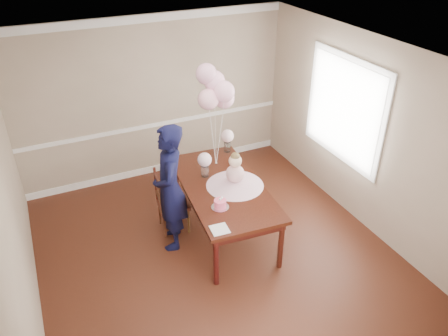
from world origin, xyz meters
The scene contains 52 objects.
floor centered at (0.00, 0.00, 0.00)m, with size 4.50×5.00×0.00m, color #34150D.
ceiling centered at (0.00, 0.00, 2.70)m, with size 4.50×5.00×0.02m, color white.
wall_back centered at (0.00, 2.50, 1.35)m, with size 4.50×0.02×2.70m, color gray.
wall_front centered at (0.00, -2.50, 1.35)m, with size 4.50×0.02×2.70m, color gray.
wall_left centered at (-2.25, 0.00, 1.35)m, with size 0.02×5.00×2.70m, color gray.
wall_right centered at (2.25, 0.00, 1.35)m, with size 0.02×5.00×2.70m, color gray.
chair_rail_trim centered at (0.00, 2.49, 0.90)m, with size 4.50×0.02×0.07m, color white.
crown_molding centered at (0.00, 2.49, 2.63)m, with size 4.50×0.02×0.12m, color white.
baseboard_trim centered at (0.00, 2.49, 0.06)m, with size 4.50×0.02×0.12m, color white.
window_frame centered at (2.23, 0.50, 1.55)m, with size 0.02×1.66×1.56m, color white.
window_blinds centered at (2.21, 0.50, 1.55)m, with size 0.01×1.50×1.40m, color white.
dining_table_top centered at (0.30, 0.49, 0.75)m, with size 1.04×2.08×0.05m, color black.
table_apron centered at (0.30, 0.49, 0.68)m, with size 0.93×1.97×0.10m, color black.
table_leg_fl centered at (-0.22, -0.43, 0.36)m, with size 0.07×0.07×0.73m, color black.
table_leg_fr centered at (0.65, -0.50, 0.36)m, with size 0.07×0.07×0.73m, color black.
table_leg_bl centered at (-0.06, 1.48, 0.36)m, with size 0.07×0.07×0.73m, color black.
table_leg_br centered at (0.81, 1.41, 0.36)m, with size 0.07×0.07×0.73m, color black.
baby_skirt centered at (0.45, 0.43, 0.83)m, with size 0.79×0.79×0.10m, color #DAA1B4.
baby_torso centered at (0.45, 0.43, 0.97)m, with size 0.25×0.25×0.25m, color pink.
baby_head centered at (0.45, 0.43, 1.16)m, with size 0.18×0.18×0.18m, color beige.
baby_hair centered at (0.45, 0.43, 1.23)m, with size 0.12×0.12×0.12m, color brown.
cake_platter centered at (0.05, 0.04, 0.78)m, with size 0.23×0.23×0.01m, color silver.
birthday_cake centered at (0.05, 0.04, 0.84)m, with size 0.16×0.16×0.10m, color #FF5079.
cake_flower_a centered at (0.05, 0.04, 0.91)m, with size 0.03×0.03×0.03m, color white.
cake_flower_b centered at (0.08, 0.06, 0.91)m, with size 0.03×0.03×0.03m, color white.
rose_vase_near centered at (0.17, 0.81, 0.86)m, with size 0.10×0.10×0.17m, color white.
roses_near centered at (0.17, 0.81, 1.05)m, with size 0.20×0.20×0.20m, color silver.
rose_vase_far centered at (0.76, 1.34, 0.86)m, with size 0.10×0.10×0.17m, color silver.
roses_far centered at (0.76, 1.34, 1.05)m, with size 0.20×0.20×0.20m, color #FED5DB.
napkin centered at (-0.14, -0.36, 0.78)m, with size 0.21×0.21×0.01m, color white.
balloon_weight centered at (0.45, 1.05, 0.79)m, with size 0.04×0.04×0.02m, color silver.
balloon_a centered at (0.35, 1.06, 1.82)m, with size 0.29×0.29×0.29m, color #FFB4C9.
balloon_b centered at (0.55, 0.99, 1.92)m, with size 0.29×0.29×0.29m, color #FFB4D1.
balloon_c centered at (0.48, 1.15, 2.03)m, with size 0.29×0.29×0.29m, color #FFB4D8.
balloon_d centered at (0.38, 1.18, 2.13)m, with size 0.29×0.29×0.29m, color #E5A2C0.
balloon_e centered at (0.61, 1.12, 1.77)m, with size 0.29×0.29×0.29m, color #FAB1CB.
balloon_ribbon_a centered at (0.40, 1.06, 1.23)m, with size 0.00×0.00×0.87m, color silver.
balloon_ribbon_b centered at (0.50, 1.02, 1.28)m, with size 0.00×0.00×0.98m, color white.
balloon_ribbon_c centered at (0.46, 1.10, 1.33)m, with size 0.00×0.00×1.08m, color white.
balloon_ribbon_d centered at (0.41, 1.12, 1.38)m, with size 0.00×0.00×1.18m, color white.
balloon_ribbon_e centered at (0.53, 1.09, 1.20)m, with size 0.00×0.00×0.82m, color white.
dining_chair_seat centered at (-0.32, 0.84, 0.43)m, with size 0.42×0.42×0.05m, color #3D1910.
chair_leg_fl centered at (-0.51, 0.68, 0.20)m, with size 0.04×0.04×0.41m, color #3E1D11.
chair_leg_fr centered at (-0.17, 0.65, 0.20)m, with size 0.04×0.04×0.41m, color #3C2310.
chair_leg_bl centered at (-0.48, 1.02, 0.20)m, with size 0.04×0.04×0.41m, color #3E1C10.
chair_leg_br centered at (-0.14, 0.99, 0.20)m, with size 0.04×0.04×0.41m, color #341D0E.
chair_back_post_l centered at (-0.53, 0.69, 0.70)m, with size 0.04×0.04×0.53m, color #3E2211.
chair_back_post_r centered at (-0.50, 1.03, 0.70)m, with size 0.04×0.04×0.53m, color #3E1611.
chair_slat_low centered at (-0.51, 0.86, 0.59)m, with size 0.03×0.38×0.05m, color #381C0F.
chair_slat_mid centered at (-0.51, 0.86, 0.74)m, with size 0.03×0.38×0.05m, color #36160E.
chair_slat_top centered at (-0.51, 0.86, 0.89)m, with size 0.03×0.38×0.05m, color #37150F.
woman centered at (-0.43, 0.55, 0.90)m, with size 0.65×0.44×1.80m, color black.
Camera 1 is at (-1.79, -4.04, 4.05)m, focal length 35.00 mm.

